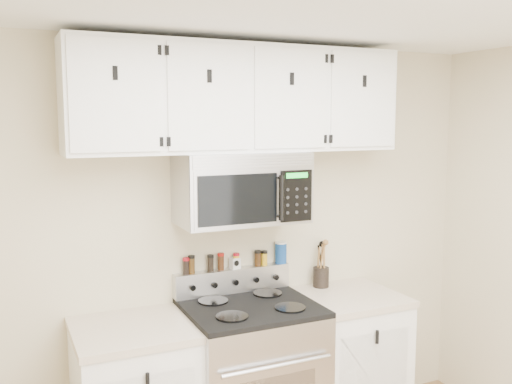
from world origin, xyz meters
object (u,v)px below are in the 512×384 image
range (251,380)px  utensil_crock (321,275)px  microwave (242,188)px  salt_canister (281,252)px

range → utensil_crock: 0.83m
utensil_crock → microwave: bearing=-170.3°
microwave → salt_canister: microwave is taller
microwave → utensil_crock: size_ratio=2.47×
range → utensil_crock: bearing=20.7°
range → microwave: 1.15m
utensil_crock → salt_canister: bearing=169.7°
range → utensil_crock: utensil_crock is taller
range → salt_canister: (0.34, 0.28, 0.68)m
utensil_crock → salt_canister: salt_canister is taller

